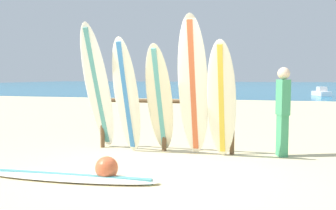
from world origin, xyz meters
TOP-DOWN VIEW (x-y plane):
  - ground_plane at (0.00, 0.00)m, footprint 120.00×120.00m
  - ocean_water at (0.00, 58.00)m, footprint 120.00×80.00m
  - surfboard_rack at (-0.43, 1.52)m, footprint 2.81×0.09m
  - surfboard_leaning_far_left at (-1.72, 1.19)m, footprint 0.52×1.07m
  - surfboard_leaning_left at (-1.06, 1.08)m, footprint 0.59×0.71m
  - surfboard_leaning_center_left at (-0.43, 1.20)m, footprint 0.52×0.94m
  - surfboard_leaning_center at (0.24, 1.10)m, footprint 0.56×0.81m
  - surfboard_leaning_center_right at (0.76, 1.11)m, footprint 0.54×0.67m
  - surfboard_lying_on_sand at (-1.28, -0.78)m, footprint 2.84×0.63m
  - beachgoer_standing at (1.85, 1.60)m, footprint 0.26×0.31m
  - small_boat_offshore at (5.80, 24.54)m, footprint 1.28×2.17m
  - beach_ball at (-0.70, -0.65)m, footprint 0.34×0.34m

SIDE VIEW (x-z plane):
  - ground_plane at x=0.00m, z-range 0.00..0.00m
  - ocean_water at x=0.00m, z-range 0.00..0.01m
  - surfboard_lying_on_sand at x=-1.28m, z-range -0.01..0.08m
  - beach_ball at x=-0.70m, z-range 0.00..0.34m
  - small_boat_offshore at x=5.80m, z-range -0.10..0.61m
  - surfboard_rack at x=-0.43m, z-range 0.17..1.32m
  - beachgoer_standing at x=1.85m, z-range 0.08..1.76m
  - surfboard_leaning_center_left at x=-0.43m, z-range 0.00..2.11m
  - surfboard_leaning_center_right at x=0.76m, z-range 0.00..2.15m
  - surfboard_leaning_left at x=-1.06m, z-range 0.00..2.24m
  - surfboard_leaning_far_left at x=-1.72m, z-range 0.00..2.52m
  - surfboard_leaning_center at x=0.24m, z-range 0.00..2.60m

